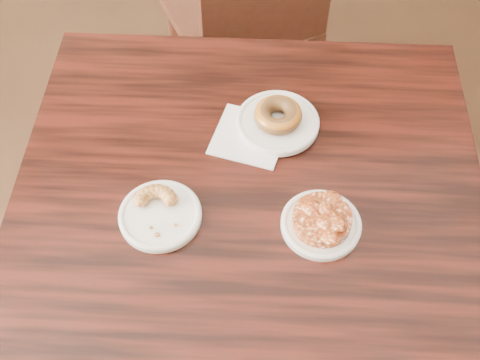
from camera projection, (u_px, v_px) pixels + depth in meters
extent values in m
plane|color=black|center=(337.00, 339.00, 1.77)|extent=(5.00, 5.00, 0.00)
cube|color=black|center=(247.00, 286.00, 1.46)|extent=(1.13, 1.13, 0.75)
cube|color=white|center=(249.00, 136.00, 1.25)|extent=(0.19, 0.19, 0.00)
cylinder|color=white|center=(278.00, 123.00, 1.26)|extent=(0.17, 0.17, 0.01)
cylinder|color=white|center=(160.00, 216.00, 1.13)|extent=(0.16, 0.16, 0.01)
cylinder|color=white|center=(321.00, 225.00, 1.12)|extent=(0.15, 0.15, 0.01)
torus|color=#925515|center=(278.00, 115.00, 1.24)|extent=(0.10, 0.10, 0.04)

